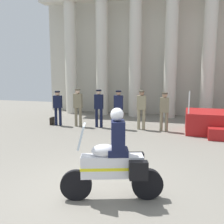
# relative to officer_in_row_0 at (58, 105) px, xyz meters

# --- Properties ---
(ground_plane) EXTENTS (28.00, 28.00, 0.00)m
(ground_plane) POSITION_rel_officer_in_row_0_xyz_m (3.79, -5.94, -0.96)
(ground_plane) COLOR gray
(colonnade_backdrop) EXTENTS (13.01, 1.53, 7.47)m
(colonnade_backdrop) POSITION_rel_officer_in_row_0_xyz_m (3.97, 4.02, 2.91)
(colonnade_backdrop) COLOR beige
(colonnade_backdrop) RESTS_ON ground_plane
(officer_in_row_0) EXTENTS (0.39, 0.24, 1.62)m
(officer_in_row_0) POSITION_rel_officer_in_row_0_xyz_m (0.00, 0.00, 0.00)
(officer_in_row_0) COLOR black
(officer_in_row_0) RESTS_ON ground_plane
(officer_in_row_1) EXTENTS (0.39, 0.24, 1.73)m
(officer_in_row_1) POSITION_rel_officer_in_row_0_xyz_m (0.99, 0.04, 0.06)
(officer_in_row_1) COLOR #7A7056
(officer_in_row_1) RESTS_ON ground_plane
(officer_in_row_2) EXTENTS (0.39, 0.24, 1.72)m
(officer_in_row_2) POSITION_rel_officer_in_row_0_xyz_m (1.97, 0.12, 0.05)
(officer_in_row_2) COLOR black
(officer_in_row_2) RESTS_ON ground_plane
(officer_in_row_3) EXTENTS (0.39, 0.24, 1.70)m
(officer_in_row_3) POSITION_rel_officer_in_row_0_xyz_m (2.90, 0.04, 0.05)
(officer_in_row_3) COLOR #141938
(officer_in_row_3) RESTS_ON ground_plane
(officer_in_row_4) EXTENTS (0.39, 0.24, 1.72)m
(officer_in_row_4) POSITION_rel_officer_in_row_0_xyz_m (3.90, 0.16, 0.06)
(officer_in_row_4) COLOR gray
(officer_in_row_4) RESTS_ON ground_plane
(officer_in_row_5) EXTENTS (0.39, 0.24, 1.66)m
(officer_in_row_5) POSITION_rel_officer_in_row_0_xyz_m (4.89, 0.07, 0.02)
(officer_in_row_5) COLOR #7A7056
(officer_in_row_5) RESTS_ON ground_plane
(motorcycle_with_rider) EXTENTS (2.03, 0.92, 1.90)m
(motorcycle_with_rider) POSITION_rel_officer_in_row_0_xyz_m (4.33, -6.23, -0.16)
(motorcycle_with_rider) COLOR black
(motorcycle_with_rider) RESTS_ON ground_plane
(briefcase_on_ground) EXTENTS (0.10, 0.32, 0.36)m
(briefcase_on_ground) POSITION_rel_officer_in_row_0_xyz_m (-0.37, 0.09, -0.78)
(briefcase_on_ground) COLOR black
(briefcase_on_ground) RESTS_ON ground_plane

